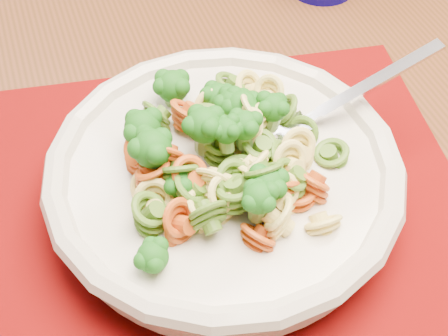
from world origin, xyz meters
TOP-DOWN VIEW (x-y plane):
  - dining_table at (-0.01, -0.12)m, footprint 1.47×1.12m
  - placemat at (-0.10, -0.24)m, footprint 0.51×0.46m
  - pasta_bowl at (-0.09, -0.25)m, footprint 0.28×0.28m
  - pasta_broccoli_heap at (-0.09, -0.25)m, footprint 0.23×0.23m
  - fork at (-0.03, -0.25)m, footprint 0.18×0.06m

SIDE VIEW (x-z plane):
  - dining_table at x=-0.01m, z-range 0.26..0.99m
  - placemat at x=-0.10m, z-range 0.73..0.73m
  - pasta_bowl at x=-0.09m, z-range 0.74..0.79m
  - fork at x=-0.03m, z-range 0.74..0.81m
  - pasta_broccoli_heap at x=-0.09m, z-range 0.75..0.81m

